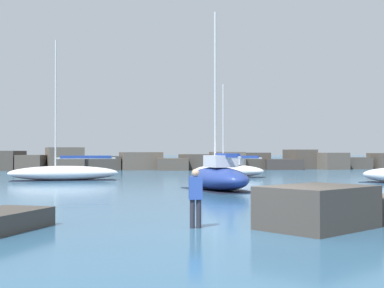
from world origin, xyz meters
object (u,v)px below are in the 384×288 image
at_px(sailboat_moored_2, 229,170).
at_px(sailboat_moored_5, 219,177).
at_px(person_on_rocks, 196,195).
at_px(sailboat_moored_4, 64,173).

relative_size(sailboat_moored_2, sailboat_moored_5, 0.79).
bearing_deg(person_on_rocks, sailboat_moored_4, 103.33).
xyz_separation_m(sailboat_moored_5, person_on_rocks, (-3.34, -14.03, 0.17)).
bearing_deg(sailboat_moored_4, person_on_rocks, -76.67).
bearing_deg(person_on_rocks, sailboat_moored_5, 76.61).
bearing_deg(sailboat_moored_2, person_on_rocks, -103.71).
bearing_deg(sailboat_moored_2, sailboat_moored_4, -164.02).
height_order(sailboat_moored_2, person_on_rocks, sailboat_moored_2).
distance_m(sailboat_moored_5, person_on_rocks, 14.43).
distance_m(sailboat_moored_4, person_on_rocks, 26.03).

